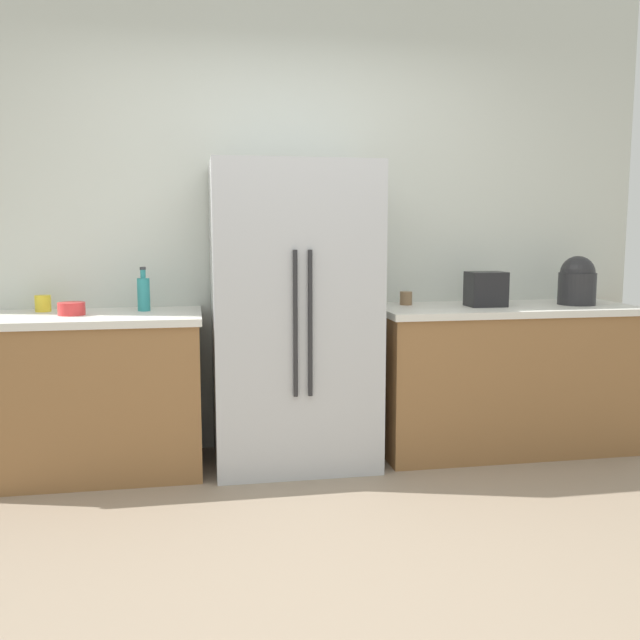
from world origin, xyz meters
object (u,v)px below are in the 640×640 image
cup_a (406,298)px  cup_b (43,303)px  toaster (486,289)px  bowl_a (72,309)px  rice_cooker (577,281)px  refrigerator (293,316)px  bottle_a (144,293)px

cup_a → cup_b: bearing=179.2°
toaster → bowl_a: toaster is taller
bowl_a → cup_b: bearing=133.4°
toaster → rice_cooker: 0.59m
refrigerator → cup_a: (0.72, 0.18, 0.07)m
cup_a → toaster: bearing=-19.9°
bottle_a → toaster: bearing=-3.5°
toaster → cup_b: bearing=175.7°
bottle_a → bowl_a: size_ratio=1.74×
toaster → bottle_a: (-2.00, 0.12, -0.00)m
refrigerator → rice_cooker: size_ratio=5.74×
toaster → rice_cooker: rice_cooker is taller
bowl_a → bottle_a: bearing=18.7°
cup_a → bowl_a: size_ratio=0.57×
refrigerator → toaster: (1.17, 0.02, 0.13)m
toaster → cup_b: toaster is taller
cup_a → bowl_a: bearing=-175.1°
refrigerator → cup_a: bearing=13.8°
cup_a → cup_b: size_ratio=0.89×
cup_b → bowl_a: cup_b is taller
refrigerator → rice_cooker: bearing=0.2°
rice_cooker → bowl_a: (-2.96, 0.00, -0.11)m
cup_b → refrigerator: bearing=-8.5°
rice_cooker → cup_b: (-3.15, 0.20, -0.10)m
toaster → bowl_a: 2.37m
cup_a → rice_cooker: bearing=-9.3°
refrigerator → bowl_a: refrigerator is taller
refrigerator → toaster: refrigerator is taller
rice_cooker → cup_b: 3.16m
refrigerator → rice_cooker: 1.77m
refrigerator → cup_b: (-1.39, 0.21, 0.08)m
refrigerator → cup_a: refrigerator is taller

